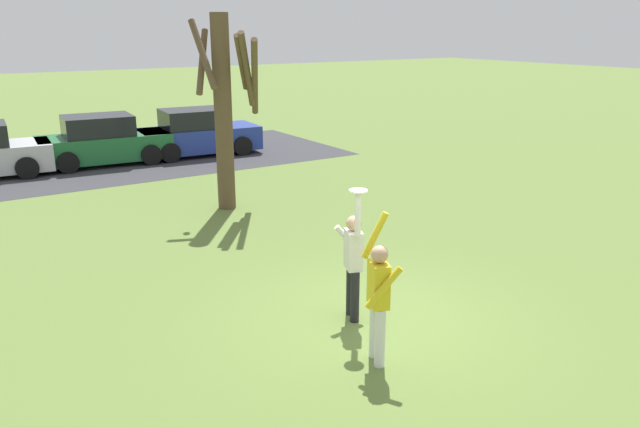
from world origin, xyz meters
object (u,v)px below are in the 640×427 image
parked_car_green (103,142)px  parked_car_blue (197,134)px  person_defender (378,294)px  bare_tree_tall (225,105)px  person_catcher (353,258)px  frisbee_disc (358,191)px

parked_car_green → parked_car_blue: 3.19m
person_defender → parked_car_green: bearing=20.6°
bare_tree_tall → person_defender: bearing=-100.7°
person_defender → person_catcher: bearing=0.0°
person_catcher → person_defender: bearing=0.0°
parked_car_blue → frisbee_disc: bearing=-98.1°
person_catcher → frisbee_disc: 1.13m
person_catcher → person_defender: 1.34m
person_defender → parked_car_blue: size_ratio=0.48×
person_catcher → bare_tree_tall: (1.00, 6.64, 1.56)m
parked_car_blue → person_defender: bearing=-98.8°
parked_car_blue → bare_tree_tall: bearing=-101.6°
person_catcher → frisbee_disc: frisbee_disc is taller
bare_tree_tall → parked_car_blue: bearing=73.9°
frisbee_disc → bare_tree_tall: 6.95m
person_catcher → parked_car_blue: person_catcher is taller
person_catcher → bare_tree_tall: size_ratio=0.45×
person_defender → bare_tree_tall: size_ratio=0.44×
frisbee_disc → person_catcher: bearing=68.4°
person_catcher → person_defender: size_ratio=1.02×
parked_car_green → parked_car_blue: same height
parked_car_green → parked_car_blue: (3.19, -0.18, 0.00)m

